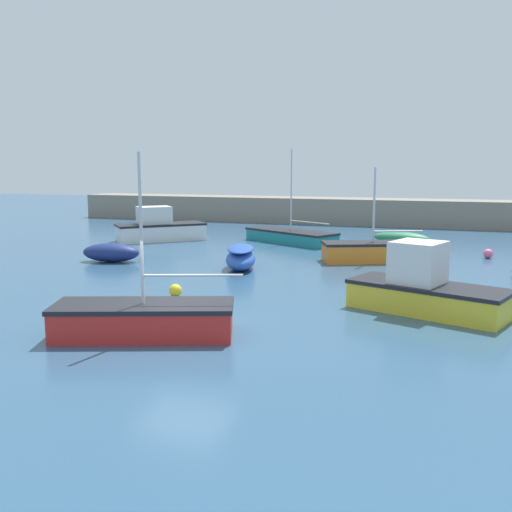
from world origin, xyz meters
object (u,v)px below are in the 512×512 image
motorboat_grey_hull (425,289)px  mooring_buoy_pink (488,254)px  sailboat_tall_mast (291,236)px  rowboat_blue_near (402,238)px  motorboat_with_cabin (159,228)px  rowboat_with_red_cover (241,257)px  sailboat_short_mast (144,319)px  mooring_buoy_yellow (175,290)px  sailboat_twin_hulled (373,251)px  rowboat_white_midwater (111,253)px

motorboat_grey_hull → mooring_buoy_pink: size_ratio=10.98×
sailboat_tall_mast → rowboat_blue_near: sailboat_tall_mast is taller
motorboat_with_cabin → mooring_buoy_pink: size_ratio=11.26×
motorboat_grey_hull → rowboat_blue_near: bearing=117.4°
rowboat_blue_near → motorboat_grey_hull: motorboat_grey_hull is taller
motorboat_with_cabin → mooring_buoy_pink: 17.96m
sailboat_tall_mast → rowboat_with_red_cover: bearing=120.2°
sailboat_short_mast → mooring_buoy_pink: sailboat_short_mast is taller
rowboat_blue_near → mooring_buoy_yellow: bearing=81.3°
sailboat_tall_mast → sailboat_twin_hulled: 7.30m
mooring_buoy_pink → rowboat_blue_near: bearing=138.0°
sailboat_twin_hulled → motorboat_grey_hull: size_ratio=0.97×
sailboat_tall_mast → motorboat_with_cabin: sailboat_tall_mast is taller
motorboat_grey_hull → rowboat_with_red_cover: bearing=167.3°
sailboat_twin_hulled → sailboat_short_mast: (-4.19, -13.61, -0.02)m
rowboat_white_midwater → sailboat_tall_mast: size_ratio=0.48×
sailboat_short_mast → motorboat_with_cabin: bearing=-82.5°
rowboat_blue_near → motorboat_with_cabin: bearing=25.2°
rowboat_white_midwater → rowboat_blue_near: rowboat_white_midwater is taller
rowboat_white_midwater → sailboat_tall_mast: 10.83m
rowboat_with_red_cover → sailboat_short_mast: sailboat_short_mast is taller
rowboat_white_midwater → motorboat_grey_hull: 14.83m
sailboat_tall_mast → mooring_buoy_yellow: sailboat_tall_mast is taller
mooring_buoy_yellow → sailboat_short_mast: bearing=-74.0°
sailboat_short_mast → motorboat_grey_hull: size_ratio=0.98×
motorboat_with_cabin → rowboat_white_midwater: bearing=-121.3°
motorboat_grey_hull → motorboat_with_cabin: (-15.40, 12.33, 0.01)m
mooring_buoy_yellow → sailboat_twin_hulled: bearing=59.7°
rowboat_blue_near → mooring_buoy_pink: (4.28, -3.86, -0.12)m
motorboat_with_cabin → motorboat_grey_hull: bearing=-80.9°
rowboat_white_midwater → mooring_buoy_pink: size_ratio=6.24×
mooring_buoy_yellow → mooring_buoy_pink: 15.96m
sailboat_tall_mast → motorboat_grey_hull: 15.90m
rowboat_with_red_cover → sailboat_twin_hulled: sailboat_twin_hulled is taller
rowboat_white_midwater → motorboat_grey_hull: motorboat_grey_hull is taller
rowboat_with_red_cover → motorboat_with_cabin: bearing=29.9°
rowboat_white_midwater → mooring_buoy_pink: bearing=12.2°
sailboat_tall_mast → sailboat_twin_hulled: bearing=165.3°
motorboat_grey_hull → motorboat_with_cabin: bearing=162.1°
sailboat_twin_hulled → sailboat_short_mast: bearing=50.7°
rowboat_blue_near → motorboat_with_cabin: (-13.64, -2.97, 0.38)m
motorboat_grey_hull → mooring_buoy_yellow: 8.05m
rowboat_white_midwater → motorboat_with_cabin: size_ratio=0.55×
sailboat_twin_hulled → motorboat_with_cabin: (-12.81, 3.57, 0.26)m
motorboat_with_cabin → mooring_buoy_yellow: motorboat_with_cabin is taller
mooring_buoy_pink → sailboat_tall_mast: bearing=166.9°
rowboat_white_midwater → sailboat_short_mast: 12.16m
sailboat_tall_mast → motorboat_grey_hull: sailboat_tall_mast is taller
sailboat_twin_hulled → motorboat_grey_hull: 9.13m
sailboat_tall_mast → sailboat_twin_hulled: (5.23, -5.08, 0.09)m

